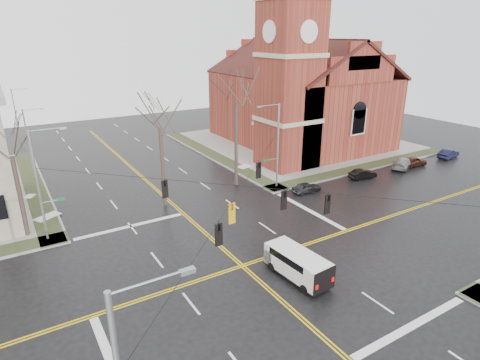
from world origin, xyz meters
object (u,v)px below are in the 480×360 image
parked_car_a (306,188)px  parked_car_d (414,161)px  streetlight_north_b (17,113)px  cargo_van (295,262)px  tree_ne (236,97)px  streetlight_north_a (30,142)px  parked_car_c (403,163)px  tree_nw_far (11,151)px  signal_pole_ne (277,144)px  tree_nw_near (160,122)px  church (298,88)px  parked_car_e (448,154)px  signal_pole_nw (40,183)px  parked_car_b (363,174)px

parked_car_a → parked_car_d: 17.40m
streetlight_north_b → cargo_van: 52.76m
parked_car_d → tree_ne: (-22.69, 5.72, 9.10)m
parked_car_a → tree_ne: size_ratio=0.24×
streetlight_north_a → tree_ne: size_ratio=0.59×
parked_car_c → tree_nw_far: 42.53m
signal_pole_ne → tree_nw_near: (-12.00, 1.79, 3.26)m
parked_car_d → tree_nw_near: tree_nw_near is taller
tree_ne → church: bearing=32.3°
parked_car_a → parked_car_e: (24.47, -0.35, 0.06)m
church → parked_car_c: bearing=-75.4°
parked_car_d → streetlight_north_b: bearing=50.6°
streetlight_north_b → parked_car_c: bearing=-44.8°
streetlight_north_b → parked_car_d: (41.32, -39.54, -3.83)m
streetlight_north_a → parked_car_e: bearing=-22.2°
parked_car_a → tree_nw_near: bearing=75.0°
church → tree_ne: size_ratio=2.04×
signal_pole_ne → parked_car_e: bearing=-7.0°
church → streetlight_north_b: bearing=146.8°
church → signal_pole_ne: (-13.44, -13.28, -3.48)m
church → tree_ne: (-16.79, -10.60, 1.30)m
signal_pole_nw → parked_car_c: bearing=-4.0°
parked_car_a → parked_car_e: bearing=-87.3°
parked_car_b → parked_car_d: 8.99m
streetlight_north_b → tree_nw_near: (9.97, -34.71, 3.74)m
church → tree_ne: bearing=-147.7°
church → parked_car_b: (-3.08, -16.20, -7.88)m
cargo_van → parked_car_d: (28.24, 11.47, -0.49)m
signal_pole_nw → tree_ne: bearing=7.9°
parked_car_a → signal_pole_ne: bearing=37.5°
signal_pole_nw → tree_nw_near: size_ratio=0.79×
parked_car_a → parked_car_e: parked_car_e is taller
parked_car_c → streetlight_north_a: bearing=42.8°
signal_pole_nw → parked_car_a: 25.15m
parked_car_b → tree_nw_far: 35.45m
cargo_van → parked_car_e: cargo_van is taller
parked_car_b → parked_car_c: parked_car_c is taller
streetlight_north_a → tree_nw_near: 18.16m
streetlight_north_a → tree_nw_far: (-2.16, -14.88, 2.89)m
parked_car_c → parked_car_e: size_ratio=1.23×
signal_pole_nw → parked_car_a: (24.59, -2.89, -4.40)m
streetlight_north_b → parked_car_d: size_ratio=2.15×
parked_car_a → cargo_van: bearing=140.5°
streetlight_north_a → parked_car_e: (48.39, -19.73, -3.86)m
streetlight_north_b → parked_car_d: 57.32m
parked_car_d → tree_nw_far: (-43.48, 4.66, 6.72)m
parked_car_b → parked_car_e: size_ratio=0.90×
tree_nw_far → parked_car_c: bearing=-6.1°
tree_nw_near → signal_pole_nw: bearing=-170.4°
parked_car_e → tree_nw_near: 39.48m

